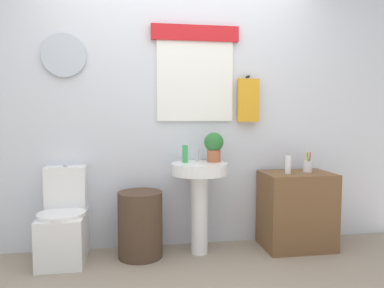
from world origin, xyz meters
name	(u,v)px	position (x,y,z in m)	size (l,w,h in m)	color
back_wall	(178,106)	(0.00, 1.15, 1.31)	(4.40, 0.18, 2.60)	silver
toilet	(64,225)	(-1.00, 0.89, 0.30)	(0.38, 0.51, 0.79)	white
laundry_hamper	(140,224)	(-0.36, 0.85, 0.28)	(0.38, 0.38, 0.57)	#4C3828
pedestal_sink	(199,187)	(0.15, 0.85, 0.59)	(0.49, 0.49, 0.80)	white
faucet	(197,156)	(0.15, 0.97, 0.85)	(0.03, 0.03, 0.10)	silver
wooden_cabinet	(296,210)	(1.06, 0.85, 0.35)	(0.62, 0.44, 0.70)	brown
soap_bottle	(185,154)	(0.03, 0.90, 0.88)	(0.05, 0.05, 0.15)	green
potted_plant	(214,145)	(0.29, 0.91, 0.95)	(0.17, 0.17, 0.26)	#AD5B38
lotion_bottle	(288,165)	(0.95, 0.81, 0.78)	(0.05, 0.05, 0.16)	white
toothbrush_cup	(308,166)	(1.17, 0.87, 0.75)	(0.08, 0.08, 0.19)	silver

